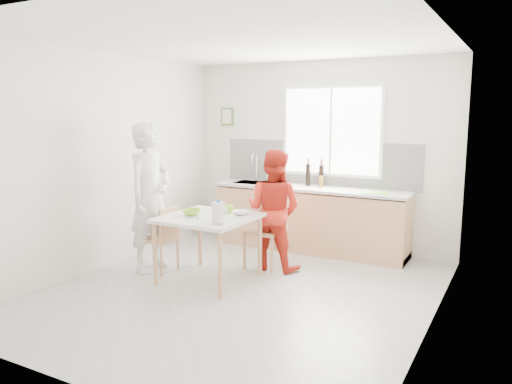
# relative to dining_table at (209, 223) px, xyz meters

# --- Properties ---
(ground) EXTENTS (4.50, 4.50, 0.00)m
(ground) POSITION_rel_dining_table_xyz_m (0.52, -0.14, -0.69)
(ground) COLOR #B7B7B2
(ground) RESTS_ON ground
(room_shell) EXTENTS (4.50, 4.50, 4.50)m
(room_shell) POSITION_rel_dining_table_xyz_m (0.52, -0.14, 0.95)
(room_shell) COLOR silver
(room_shell) RESTS_ON ground
(window) EXTENTS (1.50, 0.06, 1.30)m
(window) POSITION_rel_dining_table_xyz_m (0.72, 2.08, 1.01)
(window) COLOR white
(window) RESTS_ON room_shell
(backsplash) EXTENTS (3.00, 0.02, 0.65)m
(backsplash) POSITION_rel_dining_table_xyz_m (0.52, 2.10, 0.53)
(backsplash) COLOR white
(backsplash) RESTS_ON room_shell
(picture_frame) EXTENTS (0.22, 0.03, 0.28)m
(picture_frame) POSITION_rel_dining_table_xyz_m (-1.03, 2.09, 1.21)
(picture_frame) COLOR #4B7D39
(picture_frame) RESTS_ON room_shell
(kitchen_counter) EXTENTS (2.84, 0.64, 1.37)m
(kitchen_counter) POSITION_rel_dining_table_xyz_m (0.52, 1.81, -0.28)
(kitchen_counter) COLOR tan
(kitchen_counter) RESTS_ON ground
(dining_table) EXTENTS (1.01, 1.01, 0.77)m
(dining_table) POSITION_rel_dining_table_xyz_m (0.00, 0.00, 0.00)
(dining_table) COLOR white
(dining_table) RESTS_ON ground
(chair_left) EXTENTS (0.38, 0.38, 0.82)m
(chair_left) POSITION_rel_dining_table_xyz_m (-0.69, 0.00, -0.24)
(chair_left) COLOR tan
(chair_left) RESTS_ON ground
(chair_far) EXTENTS (0.45, 0.45, 0.97)m
(chair_far) POSITION_rel_dining_table_xyz_m (0.35, 0.82, -0.16)
(chair_far) COLOR tan
(chair_far) RESTS_ON ground
(person_white) EXTENTS (0.45, 0.68, 1.85)m
(person_white) POSITION_rel_dining_table_xyz_m (-0.87, 0.00, 0.23)
(person_white) COLOR silver
(person_white) RESTS_ON ground
(person_red) EXTENTS (0.74, 0.58, 1.52)m
(person_red) POSITION_rel_dining_table_xyz_m (0.46, 0.78, 0.06)
(person_red) COLOR red
(person_red) RESTS_ON ground
(bowl_green) EXTENTS (0.22, 0.22, 0.07)m
(bowl_green) POSITION_rel_dining_table_xyz_m (-0.20, -0.05, 0.11)
(bowl_green) COLOR #8FC32D
(bowl_green) RESTS_ON dining_table
(bowl_white) EXTENTS (0.20, 0.20, 0.05)m
(bowl_white) POSITION_rel_dining_table_xyz_m (0.30, 0.25, 0.10)
(bowl_white) COLOR white
(bowl_white) RESTS_ON dining_table
(milk_jug) EXTENTS (0.19, 0.14, 0.24)m
(milk_jug) POSITION_rel_dining_table_xyz_m (0.32, -0.28, 0.21)
(milk_jug) COLOR white
(milk_jug) RESTS_ON dining_table
(green_box) EXTENTS (0.10, 0.10, 0.09)m
(green_box) POSITION_rel_dining_table_xyz_m (0.10, 0.28, 0.13)
(green_box) COLOR #7DC82E
(green_box) RESTS_ON dining_table
(spoon) EXTENTS (0.15, 0.07, 0.01)m
(spoon) POSITION_rel_dining_table_xyz_m (-0.08, -0.22, 0.09)
(spoon) COLOR #A5A5AA
(spoon) RESTS_ON dining_table
(cutting_board) EXTENTS (0.40, 0.33, 0.01)m
(cutting_board) POSITION_rel_dining_table_xyz_m (1.48, 1.69, 0.23)
(cutting_board) COLOR #78C32D
(cutting_board) RESTS_ON kitchen_counter
(wine_bottle_a) EXTENTS (0.07, 0.07, 0.32)m
(wine_bottle_a) POSITION_rel_dining_table_xyz_m (0.46, 1.88, 0.39)
(wine_bottle_a) COLOR black
(wine_bottle_a) RESTS_ON kitchen_counter
(wine_bottle_b) EXTENTS (0.07, 0.07, 0.30)m
(wine_bottle_b) POSITION_rel_dining_table_xyz_m (0.61, 2.00, 0.38)
(wine_bottle_b) COLOR black
(wine_bottle_b) RESTS_ON kitchen_counter
(jar_amber) EXTENTS (0.06, 0.06, 0.16)m
(jar_amber) POSITION_rel_dining_table_xyz_m (0.67, 1.83, 0.31)
(jar_amber) COLOR olive
(jar_amber) RESTS_ON kitchen_counter
(soap_bottle) EXTENTS (0.10, 0.10, 0.19)m
(soap_bottle) POSITION_rel_dining_table_xyz_m (-0.18, 1.93, 0.32)
(soap_bottle) COLOR #999999
(soap_bottle) RESTS_ON kitchen_counter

